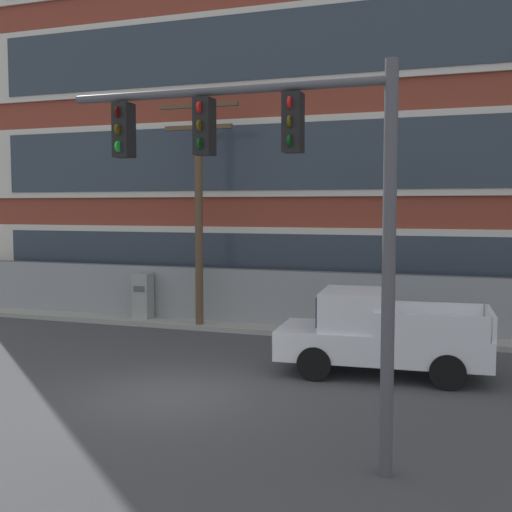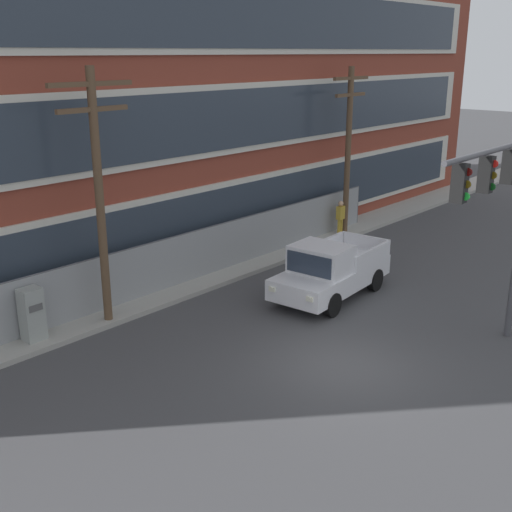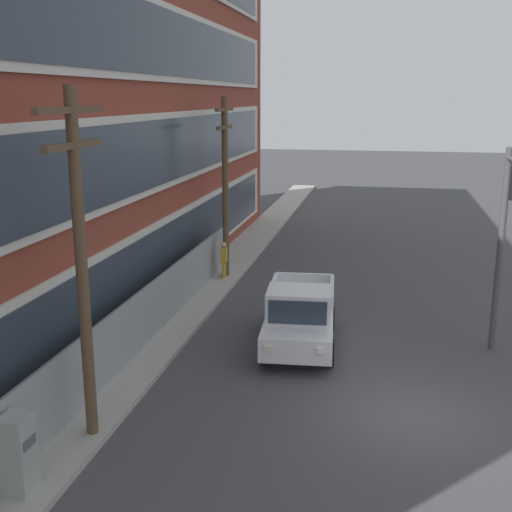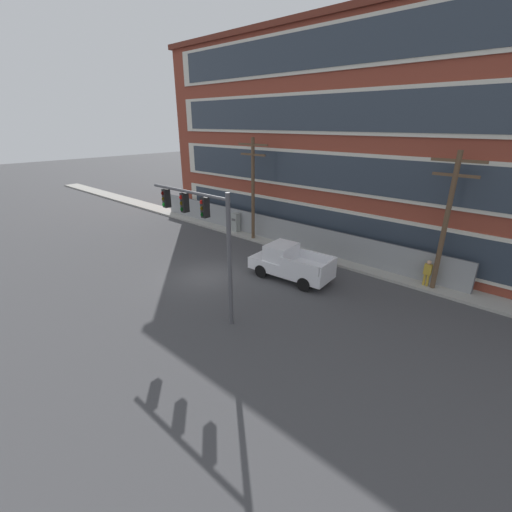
# 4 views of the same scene
# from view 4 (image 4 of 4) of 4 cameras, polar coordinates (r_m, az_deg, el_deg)

# --- Properties ---
(ground_plane) EXTENTS (160.00, 160.00, 0.00)m
(ground_plane) POSITION_cam_4_polar(r_m,az_deg,el_deg) (21.23, -8.40, -3.36)
(ground_plane) COLOR #424244
(sidewalk_building_side) EXTENTS (80.00, 1.86, 0.16)m
(sidewalk_building_side) POSITION_cam_4_polar(r_m,az_deg,el_deg) (26.35, 4.44, 1.99)
(sidewalk_building_side) COLOR #9E9B93
(sidewalk_building_side) RESTS_ON ground
(brick_mill_building) EXTENTS (38.91, 10.78, 15.10)m
(brick_mill_building) POSITION_cam_4_polar(r_m,az_deg,el_deg) (27.46, 23.22, 17.18)
(brick_mill_building) COLOR brown
(brick_mill_building) RESTS_ON ground
(chain_link_fence) EXTENTS (27.46, 0.06, 1.98)m
(chain_link_fence) POSITION_cam_4_polar(r_m,az_deg,el_deg) (26.76, 3.03, 4.43)
(chain_link_fence) COLOR gray
(chain_link_fence) RESTS_ON ground
(traffic_signal_mast) EXTENTS (5.39, 0.43, 6.15)m
(traffic_signal_mast) POSITION_cam_4_polar(r_m,az_deg,el_deg) (15.76, -8.85, 5.23)
(traffic_signal_mast) COLOR #4C4C51
(traffic_signal_mast) RESTS_ON ground
(pickup_truck_white) EXTENTS (5.14, 2.43, 2.02)m
(pickup_truck_white) POSITION_cam_4_polar(r_m,az_deg,el_deg) (20.53, 5.54, -1.20)
(pickup_truck_white) COLOR silver
(pickup_truck_white) RESTS_ON ground
(utility_pole_near_corner) EXTENTS (2.76, 0.26, 7.80)m
(utility_pole_near_corner) POSITION_cam_4_polar(r_m,az_deg,el_deg) (26.40, -0.51, 11.77)
(utility_pole_near_corner) COLOR brown
(utility_pole_near_corner) RESTS_ON ground
(utility_pole_midblock) EXTENTS (2.52, 0.26, 7.56)m
(utility_pole_midblock) POSITION_cam_4_polar(r_m,az_deg,el_deg) (20.40, 29.21, 5.69)
(utility_pole_midblock) COLOR brown
(utility_pole_midblock) RESTS_ON ground
(electrical_cabinet) EXTENTS (0.60, 0.54, 1.73)m
(electrical_cabinet) POSITION_cam_4_polar(r_m,az_deg,el_deg) (29.03, -3.39, 5.50)
(electrical_cabinet) COLOR #939993
(electrical_cabinet) RESTS_ON ground
(pedestrian_near_cabinet) EXTENTS (0.41, 0.26, 1.69)m
(pedestrian_near_cabinet) POSITION_cam_4_polar(r_m,az_deg,el_deg) (21.44, 26.66, -2.43)
(pedestrian_near_cabinet) COLOR #B7932D
(pedestrian_near_cabinet) RESTS_ON ground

